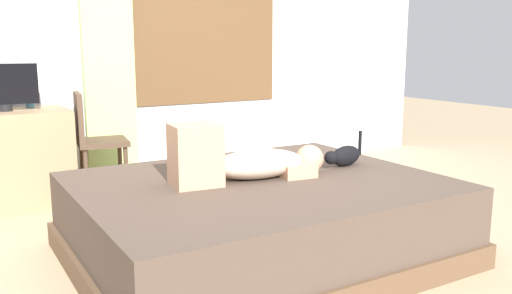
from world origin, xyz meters
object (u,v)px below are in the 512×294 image
(person_lying, at_px, (243,160))
(cat, at_px, (344,156))
(cup, at_px, (30,102))
(chair_by_desk, at_px, (93,137))
(tv_monitor, at_px, (4,87))
(bed, at_px, (259,219))
(desk, at_px, (8,160))

(person_lying, distance_m, cat, 0.73)
(cat, bearing_deg, cup, 129.40)
(chair_by_desk, bearing_deg, tv_monitor, 170.70)
(bed, distance_m, cat, 0.72)
(desk, bearing_deg, person_lying, -59.07)
(cat, relative_size, chair_by_desk, 0.41)
(person_lying, xyz_separation_m, chair_by_desk, (-0.43, 1.66, -0.07))
(person_lying, height_order, desk, person_lying)
(cup, bearing_deg, person_lying, -66.01)
(person_lying, bearing_deg, tv_monitor, 120.59)
(cat, distance_m, cup, 2.49)
(cat, bearing_deg, chair_by_desk, 124.73)
(person_lying, bearing_deg, chair_by_desk, 104.61)
(tv_monitor, relative_size, chair_by_desk, 0.56)
(person_lying, distance_m, tv_monitor, 2.07)
(tv_monitor, distance_m, cup, 0.28)
(desk, distance_m, tv_monitor, 0.55)
(bed, relative_size, tv_monitor, 4.31)
(cat, relative_size, desk, 0.39)
(desk, bearing_deg, chair_by_desk, -9.10)
(tv_monitor, xyz_separation_m, chair_by_desk, (0.61, -0.10, -0.41))
(bed, distance_m, person_lying, 0.36)
(desk, relative_size, chair_by_desk, 1.05)
(person_lying, relative_size, cup, 11.41)
(bed, xyz_separation_m, tv_monitor, (-1.12, 1.81, 0.69))
(tv_monitor, xyz_separation_m, cup, (0.19, 0.14, -0.14))
(desk, xyz_separation_m, chair_by_desk, (0.62, -0.10, 0.14))
(person_lying, height_order, tv_monitor, tv_monitor)
(tv_monitor, height_order, cup, tv_monitor)
(person_lying, distance_m, desk, 2.06)
(bed, bearing_deg, chair_by_desk, 106.62)
(desk, bearing_deg, tv_monitor, 0.00)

